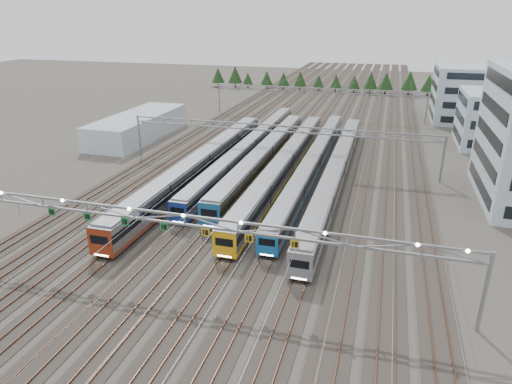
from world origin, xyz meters
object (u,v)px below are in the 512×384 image
(train_e, at_px, (314,162))
(train_a, at_px, (201,165))
(train_b, at_px, (250,147))
(depot_bldg_north, at_px, (479,94))
(depot_bldg_mid, at_px, (496,119))
(train_f, at_px, (337,170))
(gantry_mid, at_px, (278,133))
(gantry_near, at_px, (184,222))
(west_shed, at_px, (138,126))
(gantry_far, at_px, (317,93))
(train_d, at_px, (285,164))
(train_c, at_px, (264,156))

(train_e, bearing_deg, train_a, -156.05)
(train_b, relative_size, depot_bldg_north, 2.98)
(depot_bldg_north, bearing_deg, depot_bldg_mid, -90.62)
(train_f, distance_m, depot_bldg_mid, 43.17)
(train_b, xyz_separation_m, gantry_mid, (6.75, -4.67, 4.41))
(gantry_mid, bearing_deg, depot_bldg_mid, 33.73)
(train_a, height_order, gantry_near, gantry_near)
(gantry_near, bearing_deg, west_shed, 123.90)
(train_f, distance_m, gantry_mid, 12.94)
(gantry_mid, height_order, depot_bldg_mid, depot_bldg_mid)
(gantry_near, relative_size, gantry_far, 1.00)
(train_d, bearing_deg, train_e, 33.22)
(train_f, height_order, depot_bldg_north, depot_bldg_north)
(train_d, height_order, train_f, train_d)
(train_a, xyz_separation_m, gantry_mid, (11.25, 8.90, 4.09))
(train_e, relative_size, depot_bldg_mid, 4.05)
(train_c, bearing_deg, train_f, -15.88)
(train_c, relative_size, train_d, 0.88)
(train_a, bearing_deg, west_shed, 138.39)
(train_d, bearing_deg, gantry_far, 92.64)
(train_c, bearing_deg, depot_bldg_mid, 33.13)
(gantry_mid, bearing_deg, train_a, -141.64)
(train_f, distance_m, depot_bldg_north, 63.48)
(train_b, height_order, gantry_near, gantry_near)
(train_d, relative_size, gantry_mid, 1.11)
(train_a, bearing_deg, gantry_far, 78.21)
(train_c, bearing_deg, depot_bldg_north, 50.60)
(train_f, xyz_separation_m, gantry_mid, (-11.25, 4.70, 4.33))
(train_d, bearing_deg, depot_bldg_north, 55.19)
(train_c, height_order, gantry_near, gantry_near)
(train_b, relative_size, gantry_far, 1.16)
(train_d, distance_m, train_f, 9.04)
(train_b, relative_size, gantry_near, 1.16)
(gantry_near, bearing_deg, train_c, 93.21)
(train_b, xyz_separation_m, depot_bldg_mid, (47.12, 22.29, 3.72))
(gantry_far, height_order, west_shed, gantry_far)
(train_f, xyz_separation_m, gantry_far, (-11.25, 49.70, 4.33))
(train_f, bearing_deg, gantry_far, 102.75)
(train_b, distance_m, gantry_mid, 9.32)
(gantry_far, relative_size, depot_bldg_mid, 3.52)
(gantry_near, distance_m, gantry_far, 85.12)
(train_a, bearing_deg, depot_bldg_north, 49.27)
(train_e, distance_m, gantry_far, 46.61)
(train_b, xyz_separation_m, train_f, (18.00, -9.37, 0.08))
(gantry_near, bearing_deg, train_e, 80.17)
(gantry_far, bearing_deg, train_c, -92.81)
(train_d, relative_size, train_f, 0.96)
(train_d, xyz_separation_m, gantry_mid, (-2.25, 3.86, 4.26))
(gantry_near, height_order, west_shed, gantry_near)
(train_f, bearing_deg, depot_bldg_mid, 47.38)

